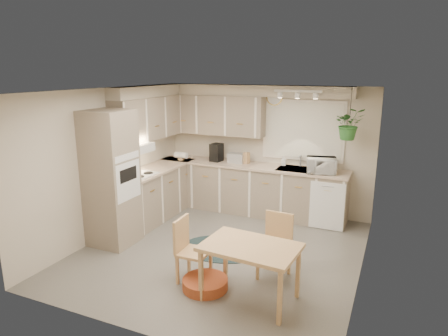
{
  "coord_description": "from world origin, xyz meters",
  "views": [
    {
      "loc": [
        2.29,
        -5.07,
        2.69
      ],
      "look_at": [
        -0.19,
        0.55,
        1.16
      ],
      "focal_mm": 32.0,
      "sensor_mm": 36.0,
      "label": 1
    }
  ],
  "objects_px": {
    "dining_table": "(250,272)",
    "chair_left": "(194,251)",
    "chair_back": "(274,247)",
    "pet_bed": "(205,284)",
    "microwave": "(321,164)",
    "braided_rug": "(223,248)"
  },
  "relations": [
    {
      "from": "dining_table",
      "to": "pet_bed",
      "type": "bearing_deg",
      "value": -178.67
    },
    {
      "from": "dining_table",
      "to": "microwave",
      "type": "xyz_separation_m",
      "value": [
        0.29,
        2.73,
        0.76
      ]
    },
    {
      "from": "pet_bed",
      "to": "braided_rug",
      "type": "bearing_deg",
      "value": 103.12
    },
    {
      "from": "dining_table",
      "to": "braided_rug",
      "type": "height_order",
      "value": "dining_table"
    },
    {
      "from": "chair_back",
      "to": "pet_bed",
      "type": "distance_m",
      "value": 1.01
    },
    {
      "from": "chair_back",
      "to": "microwave",
      "type": "height_order",
      "value": "microwave"
    },
    {
      "from": "braided_rug",
      "to": "microwave",
      "type": "distance_m",
      "value": 2.26
    },
    {
      "from": "chair_back",
      "to": "chair_left",
      "type": "bearing_deg",
      "value": 31.6
    },
    {
      "from": "chair_back",
      "to": "pet_bed",
      "type": "xyz_separation_m",
      "value": [
        -0.7,
        -0.63,
        -0.36
      ]
    },
    {
      "from": "dining_table",
      "to": "microwave",
      "type": "height_order",
      "value": "microwave"
    },
    {
      "from": "chair_left",
      "to": "pet_bed",
      "type": "height_order",
      "value": "chair_left"
    },
    {
      "from": "braided_rug",
      "to": "microwave",
      "type": "relative_size",
      "value": 2.63
    },
    {
      "from": "chair_left",
      "to": "pet_bed",
      "type": "xyz_separation_m",
      "value": [
        0.22,
        -0.12,
        -0.35
      ]
    },
    {
      "from": "dining_table",
      "to": "braided_rug",
      "type": "relative_size",
      "value": 0.86
    },
    {
      "from": "pet_bed",
      "to": "microwave",
      "type": "xyz_separation_m",
      "value": [
        0.88,
        2.74,
        1.04
      ]
    },
    {
      "from": "dining_table",
      "to": "chair_left",
      "type": "bearing_deg",
      "value": 172.32
    },
    {
      "from": "braided_rug",
      "to": "chair_back",
      "type": "bearing_deg",
      "value": -27.37
    },
    {
      "from": "dining_table",
      "to": "braided_rug",
      "type": "bearing_deg",
      "value": 127.31
    },
    {
      "from": "chair_left",
      "to": "braided_rug",
      "type": "distance_m",
      "value": 1.09
    },
    {
      "from": "braided_rug",
      "to": "microwave",
      "type": "bearing_deg",
      "value": 54.69
    },
    {
      "from": "chair_left",
      "to": "chair_back",
      "type": "bearing_deg",
      "value": 117.57
    },
    {
      "from": "dining_table",
      "to": "chair_left",
      "type": "relative_size",
      "value": 1.31
    }
  ]
}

